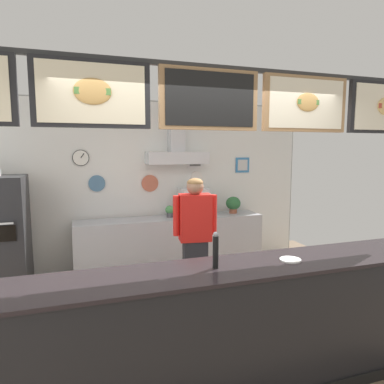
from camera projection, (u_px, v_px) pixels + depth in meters
name	position (u px, v px, depth m)	size (l,w,h in m)	color
ground_plane	(201.00, 355.00, 3.34)	(6.71, 6.71, 0.00)	brown
back_wall_assembly	(150.00, 181.00, 5.56)	(5.59, 3.05, 2.78)	gray
service_counter	(224.00, 331.00, 2.77)	(4.98, 0.61, 1.06)	black
back_prep_counter	(171.00, 245.00, 5.60)	(3.03, 0.52, 0.90)	#A3A5AD
shop_worker	(195.00, 239.00, 4.21)	(0.54, 0.27, 1.65)	#232328
espresso_machine	(193.00, 203.00, 5.60)	(0.45, 0.47, 0.46)	silver
potted_thyme	(233.00, 204.00, 5.90)	(0.25, 0.25, 0.29)	#9E563D
potted_sage	(170.00, 211.00, 5.53)	(0.15, 0.15, 0.19)	#4C4C51
pepper_grinder	(216.00, 250.00, 2.67)	(0.05, 0.05, 0.29)	black
condiment_plate	(290.00, 260.00, 2.88)	(0.18, 0.18, 0.01)	white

